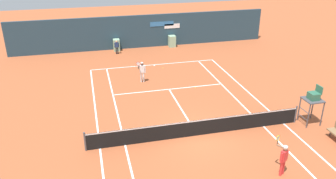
{
  "coord_description": "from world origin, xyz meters",
  "views": [
    {
      "loc": [
        -5.47,
        -15.15,
        9.95
      ],
      "look_at": [
        -0.51,
        4.65,
        0.8
      ],
      "focal_mm": 36.35,
      "sensor_mm": 36.0,
      "label": 1
    }
  ],
  "objects_px": {
    "player_near_side": "(283,157)",
    "umpire_chair": "(313,99)",
    "ball_kid_left_post": "(117,46)",
    "tennis_ball_near_service_line": "(196,87)",
    "tennis_ball_by_sideline": "(163,68)",
    "player_on_baseline": "(142,70)"
  },
  "relations": [
    {
      "from": "ball_kid_left_post",
      "to": "tennis_ball_near_service_line",
      "type": "xyz_separation_m",
      "value": [
        4.64,
        -9.23,
        -0.71
      ]
    },
    {
      "from": "player_near_side",
      "to": "tennis_ball_by_sideline",
      "type": "height_order",
      "value": "player_near_side"
    },
    {
      "from": "player_on_baseline",
      "to": "player_near_side",
      "type": "bearing_deg",
      "value": 124.72
    },
    {
      "from": "player_on_baseline",
      "to": "tennis_ball_by_sideline",
      "type": "height_order",
      "value": "player_on_baseline"
    },
    {
      "from": "player_near_side",
      "to": "ball_kid_left_post",
      "type": "height_order",
      "value": "player_near_side"
    },
    {
      "from": "player_near_side",
      "to": "tennis_ball_by_sideline",
      "type": "distance_m",
      "value": 14.97
    },
    {
      "from": "player_near_side",
      "to": "ball_kid_left_post",
      "type": "relative_size",
      "value": 1.37
    },
    {
      "from": "player_near_side",
      "to": "tennis_ball_near_service_line",
      "type": "height_order",
      "value": "player_near_side"
    },
    {
      "from": "tennis_ball_near_service_line",
      "to": "tennis_ball_by_sideline",
      "type": "relative_size",
      "value": 1.0
    },
    {
      "from": "ball_kid_left_post",
      "to": "tennis_ball_near_service_line",
      "type": "distance_m",
      "value": 10.36
    },
    {
      "from": "tennis_ball_by_sideline",
      "to": "ball_kid_left_post",
      "type": "bearing_deg",
      "value": 124.55
    },
    {
      "from": "player_near_side",
      "to": "ball_kid_left_post",
      "type": "bearing_deg",
      "value": 77.29
    },
    {
      "from": "player_on_baseline",
      "to": "tennis_ball_near_service_line",
      "type": "bearing_deg",
      "value": 166.32
    },
    {
      "from": "umpire_chair",
      "to": "tennis_ball_by_sideline",
      "type": "relative_size",
      "value": 34.56
    },
    {
      "from": "umpire_chair",
      "to": "player_near_side",
      "type": "bearing_deg",
      "value": 132.91
    },
    {
      "from": "tennis_ball_by_sideline",
      "to": "player_on_baseline",
      "type": "bearing_deg",
      "value": -131.26
    },
    {
      "from": "umpire_chair",
      "to": "tennis_ball_by_sideline",
      "type": "xyz_separation_m",
      "value": [
        -6.21,
        10.95,
        -1.54
      ]
    },
    {
      "from": "player_near_side",
      "to": "umpire_chair",
      "type": "bearing_deg",
      "value": 14.9
    },
    {
      "from": "tennis_ball_by_sideline",
      "to": "umpire_chair",
      "type": "bearing_deg",
      "value": -60.47
    },
    {
      "from": "player_near_side",
      "to": "tennis_ball_by_sideline",
      "type": "bearing_deg",
      "value": 69.96
    },
    {
      "from": "player_on_baseline",
      "to": "tennis_ball_by_sideline",
      "type": "xyz_separation_m",
      "value": [
        2.18,
        2.48,
        -0.91
      ]
    },
    {
      "from": "umpire_chair",
      "to": "player_on_baseline",
      "type": "bearing_deg",
      "value": 44.7
    }
  ]
}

